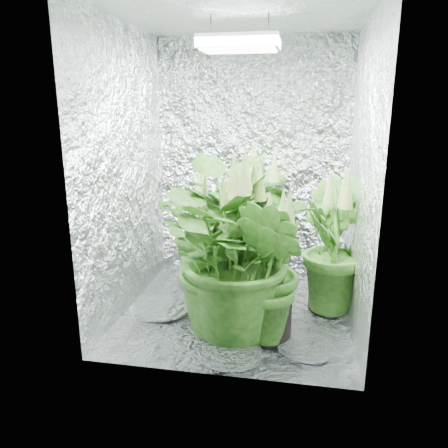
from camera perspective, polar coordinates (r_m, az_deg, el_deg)
ground at (r=3.26m, az=1.70°, el=-11.25°), size 1.60×1.60×0.00m
walls at (r=2.95m, az=1.85°, el=6.40°), size 1.62×1.62×2.00m
ceiling at (r=2.97m, az=2.04°, el=25.84°), size 1.60×1.60×0.01m
grow_lamp at (r=2.94m, az=2.00°, el=22.51°), size 0.50×0.30×0.22m
plant_a at (r=3.57m, az=-1.63°, el=-0.79°), size 0.92×0.92×0.99m
plant_b at (r=3.66m, az=4.69°, el=0.52°), size 0.76×0.76×1.14m
plant_c at (r=3.19m, az=13.63°, el=-2.95°), size 0.69×0.69×1.04m
plant_d at (r=3.10m, az=-1.32°, el=-3.55°), size 0.71×0.71×0.99m
plant_e at (r=2.71m, az=0.35°, el=-3.69°), size 1.24×1.24×1.21m
plant_f at (r=2.94m, az=2.44°, el=-3.33°), size 0.73×0.73×1.11m
plant_g at (r=2.73m, az=6.11°, el=-6.34°), size 0.69×0.69×1.00m
circulation_fan at (r=3.75m, az=12.64°, el=-5.71°), size 0.15×0.28×0.32m
plant_label at (r=2.77m, az=1.53°, el=-9.38°), size 0.05×0.04×0.07m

